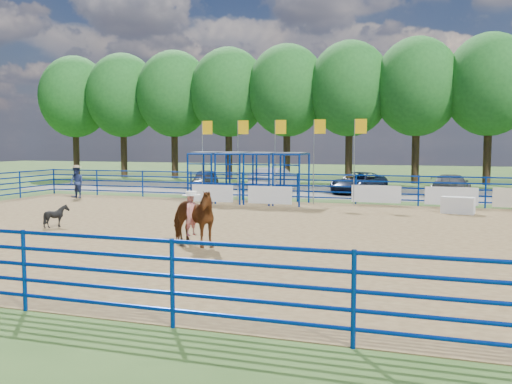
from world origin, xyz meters
TOP-DOWN VIEW (x-y plane):
  - ground at (0.00, 0.00)m, footprint 120.00×120.00m
  - arena_dirt at (0.00, 0.00)m, footprint 30.00×20.00m
  - gravel_strip at (0.00, 17.00)m, footprint 40.00×10.00m
  - announcer_table at (7.76, 7.53)m, footprint 1.43×0.85m
  - horse_and_rider at (0.16, -3.16)m, footprint 2.22×1.65m
  - calf at (-6.04, -1.32)m, footprint 0.89×0.83m
  - spectator_cowboy at (-12.01, 8.11)m, footprint 0.99×0.86m
  - car_a at (-7.59, 15.55)m, footprint 2.68×4.17m
  - car_b at (-3.09, 16.07)m, footprint 2.04×4.65m
  - car_c at (2.22, 16.29)m, footprint 3.37×4.99m
  - car_d at (7.52, 15.70)m, footprint 2.41×4.60m
  - perimeter_fence at (0.00, 0.00)m, footprint 30.10×20.10m
  - chute_assembly at (-1.90, 8.84)m, footprint 19.32×2.41m
  - treeline at (0.00, 26.00)m, footprint 56.40×6.40m

SIDE VIEW (x-z plane):
  - ground at x=0.00m, z-range 0.00..0.00m
  - gravel_strip at x=0.00m, z-range 0.00..0.01m
  - arena_dirt at x=0.00m, z-range 0.00..0.02m
  - announcer_table at x=7.76m, z-range 0.02..0.74m
  - calf at x=-6.04m, z-range 0.02..0.84m
  - car_c at x=2.22m, z-range 0.01..1.28m
  - car_d at x=7.52m, z-range 0.01..1.28m
  - car_a at x=-7.59m, z-range 0.01..1.33m
  - perimeter_fence at x=0.00m, z-range 0.00..1.50m
  - car_b at x=-3.09m, z-range 0.01..1.49m
  - spectator_cowboy at x=-12.01m, z-range 0.02..1.81m
  - horse_and_rider at x=0.16m, z-range -0.20..2.04m
  - chute_assembly at x=-1.90m, z-range -0.84..3.36m
  - treeline at x=0.00m, z-range 1.91..13.15m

